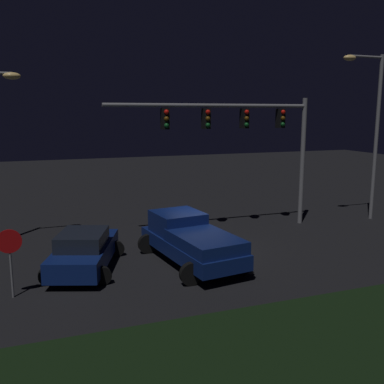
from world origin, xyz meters
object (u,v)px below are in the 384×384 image
Objects in this scene: traffic_signal_gantry at (245,128)px; street_lamp_right at (371,119)px; stop_sign at (10,250)px; pickup_truck at (189,237)px; car_sedan at (84,251)px.

street_lamp_right is (7.15, -0.48, 0.42)m from traffic_signal_gantry.
traffic_signal_gantry is 12.23m from stop_sign.
traffic_signal_gantry is at bearing -56.18° from pickup_truck.
street_lamp_right reaches higher than stop_sign.
traffic_signal_gantry reaches higher than stop_sign.
street_lamp_right reaches higher than car_sedan.
stop_sign is at bearing 93.37° from pickup_truck.
pickup_truck reaches higher than car_sedan.
pickup_truck is at bearing -163.96° from street_lamp_right.
traffic_signal_gantry is 4.63× the size of stop_sign.
pickup_truck is 0.54× the size of traffic_signal_gantry.
stop_sign reaches higher than car_sedan.
car_sedan is at bearing -158.38° from traffic_signal_gantry.
street_lamp_right is at bearing -81.66° from pickup_truck.
traffic_signal_gantry reaches higher than car_sedan.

